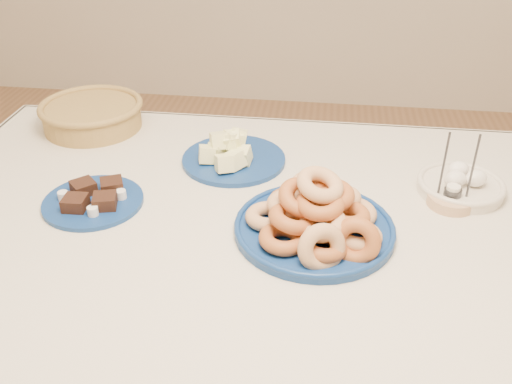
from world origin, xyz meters
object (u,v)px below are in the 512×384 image
at_px(brownie_plate, 93,199).
at_px(egg_bowl, 461,185).
at_px(donut_platter, 317,218).
at_px(dining_table, 259,254).
at_px(candle_holder, 451,198).
at_px(wicker_basket, 92,114).
at_px(melon_plate, 231,155).

height_order(brownie_plate, egg_bowl, egg_bowl).
distance_m(donut_platter, brownie_plate, 0.54).
bearing_deg(dining_table, donut_platter, -20.76).
bearing_deg(dining_table, egg_bowl, 20.06).
bearing_deg(candle_holder, egg_bowl, 62.95).
bearing_deg(egg_bowl, dining_table, -159.94).
bearing_deg(wicker_basket, brownie_plate, -68.82).
height_order(donut_platter, brownie_plate, donut_platter).
xyz_separation_m(dining_table, candle_holder, (0.45, 0.11, 0.12)).
bearing_deg(melon_plate, candle_holder, -13.61).
bearing_deg(melon_plate, donut_platter, -51.32).
xyz_separation_m(melon_plate, egg_bowl, (0.59, -0.07, -0.00)).
bearing_deg(brownie_plate, dining_table, -0.74).
height_order(melon_plate, egg_bowl, melon_plate).
distance_m(donut_platter, egg_bowl, 0.41).
bearing_deg(candle_holder, wicker_basket, 163.26).
bearing_deg(melon_plate, egg_bowl, -7.16).
relative_size(melon_plate, candle_holder, 1.80).
relative_size(dining_table, donut_platter, 3.84).
bearing_deg(brownie_plate, egg_bowl, 10.93).
relative_size(brownie_plate, candle_holder, 1.65).
height_order(dining_table, brownie_plate, brownie_plate).
height_order(donut_platter, candle_holder, candle_holder).
xyz_separation_m(candle_holder, egg_bowl, (0.03, 0.06, 0.00)).
height_order(brownie_plate, wicker_basket, wicker_basket).
height_order(donut_platter, egg_bowl, donut_platter).
xyz_separation_m(donut_platter, brownie_plate, (-0.53, 0.06, -0.03)).
distance_m(brownie_plate, candle_holder, 0.86).
distance_m(donut_platter, candle_holder, 0.36).
distance_m(dining_table, egg_bowl, 0.53).
xyz_separation_m(donut_platter, melon_plate, (-0.24, 0.30, -0.02)).
height_order(donut_platter, wicker_basket, donut_platter).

